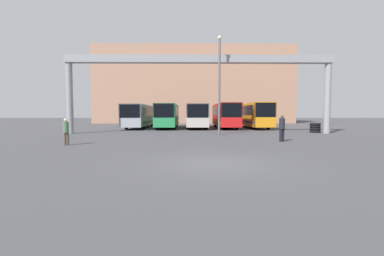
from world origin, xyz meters
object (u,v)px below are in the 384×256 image
(bus_slot_1, at_px, (168,115))
(bus_slot_4, at_px, (253,114))
(pedestrian_near_center, at_px, (282,127))
(tire_stack, at_px, (315,128))
(bus_slot_2, at_px, (196,115))
(bus_slot_3, at_px, (225,114))
(lamp_post, at_px, (219,82))
(pedestrian_mid_right, at_px, (66,131))
(bus_slot_0, at_px, (140,115))

(bus_slot_1, bearing_deg, bus_slot_4, 1.07)
(pedestrian_near_center, height_order, tire_stack, pedestrian_near_center)
(tire_stack, bearing_deg, bus_slot_2, 145.93)
(bus_slot_3, bearing_deg, bus_slot_2, -179.11)
(bus_slot_4, relative_size, tire_stack, 10.33)
(bus_slot_1, distance_m, lamp_post, 12.34)
(bus_slot_3, height_order, pedestrian_mid_right, bus_slot_3)
(bus_slot_0, bearing_deg, bus_slot_4, -3.29)
(pedestrian_mid_right, xyz_separation_m, tire_stack, (20.13, 10.19, -0.39))
(pedestrian_near_center, relative_size, tire_stack, 1.76)
(pedestrian_near_center, relative_size, lamp_post, 0.21)
(lamp_post, bearing_deg, bus_slot_2, 99.23)
(bus_slot_1, xyz_separation_m, bus_slot_4, (11.32, 0.21, 0.08))
(bus_slot_1, bearing_deg, pedestrian_mid_right, -104.26)
(bus_slot_1, distance_m, tire_stack, 17.48)
(bus_slot_3, bearing_deg, bus_slot_1, -179.49)
(bus_slot_4, relative_size, lamp_post, 1.22)
(bus_slot_0, distance_m, bus_slot_4, 15.12)
(bus_slot_1, height_order, bus_slot_4, bus_slot_4)
(tire_stack, distance_m, lamp_post, 11.22)
(bus_slot_3, distance_m, lamp_post, 11.28)
(bus_slot_1, bearing_deg, bus_slot_3, 0.51)
(bus_slot_2, bearing_deg, tire_stack, -34.07)
(bus_slot_0, xyz_separation_m, bus_slot_3, (11.32, -1.01, 0.08))
(pedestrian_near_center, bearing_deg, tire_stack, 31.32)
(pedestrian_mid_right, height_order, tire_stack, pedestrian_mid_right)
(bus_slot_0, distance_m, bus_slot_1, 3.92)
(bus_slot_1, distance_m, bus_slot_4, 11.32)
(bus_slot_3, distance_m, pedestrian_near_center, 16.38)
(bus_slot_2, bearing_deg, bus_slot_3, 0.89)
(bus_slot_2, height_order, bus_slot_4, bus_slot_4)
(bus_slot_1, distance_m, bus_slot_3, 7.55)
(pedestrian_mid_right, xyz_separation_m, pedestrian_near_center, (13.76, 1.92, 0.11))
(pedestrian_mid_right, bearing_deg, lamp_post, -170.08)
(tire_stack, xyz_separation_m, lamp_post, (-10.02, -2.69, 4.27))
(bus_slot_4, bearing_deg, tire_stack, -62.72)
(bus_slot_0, distance_m, bus_slot_2, 7.62)
(bus_slot_1, relative_size, bus_slot_2, 1.00)
(bus_slot_2, distance_m, pedestrian_near_center, 17.11)
(bus_slot_2, bearing_deg, pedestrian_near_center, -71.66)
(tire_stack, bearing_deg, bus_slot_0, 154.95)
(bus_slot_4, height_order, lamp_post, lamp_post)
(bus_slot_0, xyz_separation_m, lamp_post, (9.28, -11.71, 3.01))
(bus_slot_1, relative_size, bus_slot_3, 0.99)
(bus_slot_2, bearing_deg, bus_slot_0, 171.92)
(bus_slot_4, height_order, pedestrian_mid_right, bus_slot_4)
(bus_slot_3, relative_size, pedestrian_mid_right, 6.41)
(bus_slot_0, height_order, bus_slot_3, bus_slot_3)
(pedestrian_mid_right, relative_size, lamp_post, 0.19)
(bus_slot_2, distance_m, pedestrian_mid_right, 20.00)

